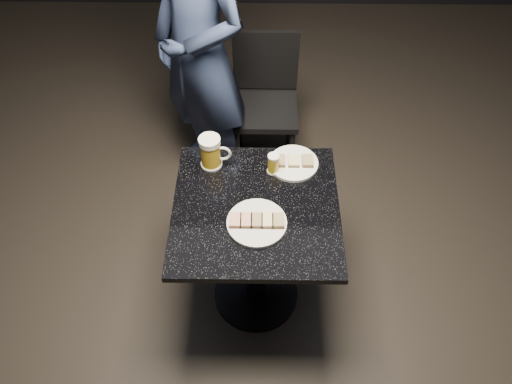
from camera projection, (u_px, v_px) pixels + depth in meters
floor at (256, 294)px, 2.66m from camera, size 6.00×6.00×0.00m
plate_large at (257, 223)px, 2.02m from camera, size 0.25×0.25×0.01m
plate_small at (293, 163)px, 2.24m from camera, size 0.22×0.22×0.01m
patron at (200, 51)px, 2.57m from camera, size 0.76×0.76×1.78m
table at (256, 240)px, 2.27m from camera, size 0.70×0.70×0.75m
beer_mug at (211, 152)px, 2.18m from camera, size 0.14×0.10×0.16m
beer_tumbler at (273, 164)px, 2.18m from camera, size 0.06×0.06×0.10m
chair at (265, 96)px, 2.95m from camera, size 0.38×0.38×0.86m
canapes_on_plate_large at (257, 220)px, 2.01m from camera, size 0.22×0.07×0.02m
canapes_on_plate_small at (294, 161)px, 2.23m from camera, size 0.17×0.07×0.02m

